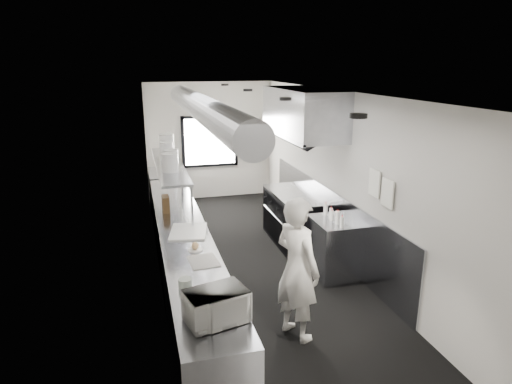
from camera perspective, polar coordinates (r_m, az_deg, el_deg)
floor at (r=7.55m, az=-0.55°, el=-9.10°), size 3.00×8.00×0.01m
ceiling at (r=6.84m, az=-0.61°, el=12.62°), size 3.00×8.00×0.01m
wall_back at (r=10.90m, az=-5.92°, el=6.45°), size 3.00×0.02×2.80m
wall_front at (r=3.62m, az=16.18°, el=-14.81°), size 3.00×0.02×2.80m
wall_left at (r=6.86m, az=-12.79°, el=0.34°), size 0.02×8.00×2.80m
wall_right at (r=7.57m, az=10.48°, el=1.96°), size 0.02×8.00×2.80m
wall_cladding at (r=8.07m, az=9.14°, el=-3.40°), size 0.03×5.50×1.10m
hvac_duct at (r=7.12m, az=-6.99°, el=10.62°), size 0.40×6.40×0.40m
service_window at (r=10.87m, az=-5.89°, el=6.42°), size 1.36×0.05×1.25m
exhaust_hood at (r=7.88m, az=5.95°, el=10.01°), size 0.81×2.20×0.88m
prep_counter at (r=6.73m, az=-9.07°, el=-8.37°), size 0.70×6.00×0.90m
pass_shelf at (r=7.81m, az=-10.95°, el=3.39°), size 0.45×3.00×0.68m
range at (r=8.28m, az=5.19°, el=-3.32°), size 0.88×1.60×0.94m
bottle_station at (r=7.13m, az=9.94°, el=-6.98°), size 0.65×0.80×0.90m
far_work_table at (r=10.21m, az=-11.40°, el=0.08°), size 0.70×1.20×0.90m
notice_sheet_a at (r=6.49m, az=14.85°, el=1.12°), size 0.02×0.28×0.38m
notice_sheet_b at (r=6.21m, az=16.40°, el=-0.14°), size 0.02×0.28×0.38m
line_cook at (r=5.38m, az=5.28°, el=-9.70°), size 0.65×0.76×1.77m
microwave at (r=4.29m, az=-5.10°, el=-14.27°), size 0.60×0.51×0.31m
deli_tub_a at (r=4.51m, az=-7.45°, el=-14.30°), size 0.14×0.14×0.09m
deli_tub_b at (r=4.94m, az=-9.02°, el=-11.41°), size 0.19×0.19×0.10m
newspaper at (r=5.53m, az=-6.71°, el=-8.74°), size 0.36×0.44×0.01m
small_plate at (r=5.85m, az=-7.74°, el=-7.30°), size 0.20×0.20×0.02m
pastry at (r=5.83m, az=-7.76°, el=-6.79°), size 0.10×0.10×0.10m
cutting_board at (r=6.47m, az=-8.61°, el=-4.98°), size 0.62×0.75×0.02m
knife_block at (r=7.36m, az=-11.43°, el=-1.49°), size 0.11×0.24×0.26m
plate_stack_a at (r=7.16m, az=-10.90°, el=3.70°), size 0.33×0.33×0.29m
plate_stack_b at (r=7.45m, az=-10.74°, el=4.22°), size 0.27×0.27×0.30m
plate_stack_c at (r=8.03m, az=-11.32°, el=5.14°), size 0.28×0.28×0.32m
plate_stack_d at (r=8.34m, az=-11.31°, el=5.86°), size 0.34×0.34×0.41m
squeeze_bottle_a at (r=6.67m, az=10.89°, el=-3.77°), size 0.07×0.07×0.17m
squeeze_bottle_b at (r=6.78m, az=10.34°, el=-3.24°), size 0.09×0.09×0.20m
squeeze_bottle_c at (r=6.93m, az=9.63°, el=-2.97°), size 0.06×0.06×0.16m
squeeze_bottle_d at (r=7.01m, az=9.52°, el=-2.70°), size 0.07×0.07×0.17m
squeeze_bottle_e at (r=7.15m, az=8.85°, el=-2.17°), size 0.09×0.09×0.19m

